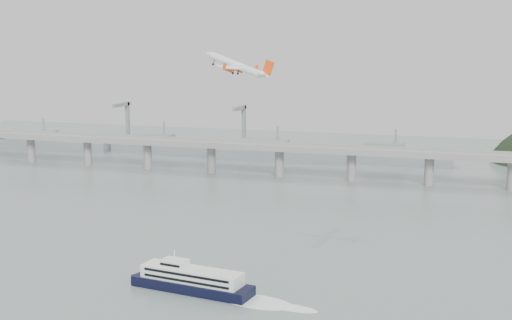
% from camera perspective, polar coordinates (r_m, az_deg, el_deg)
% --- Properties ---
extents(ground, '(900.00, 900.00, 0.00)m').
position_cam_1_polar(ground, '(277.56, -3.53, -9.14)').
color(ground, slate).
rests_on(ground, ground).
extents(bridge, '(800.00, 22.00, 23.90)m').
position_cam_1_polar(bridge, '(460.82, 5.41, 0.57)').
color(bridge, gray).
rests_on(bridge, ground).
extents(distant_fleet, '(453.00, 60.90, 40.00)m').
position_cam_1_polar(distant_fleet, '(574.62, -8.34, 1.11)').
color(distant_fleet, slate).
rests_on(distant_fleet, ground).
extents(ferry, '(76.49, 20.45, 14.45)m').
position_cam_1_polar(ferry, '(254.84, -5.35, -9.95)').
color(ferry, black).
rests_on(ferry, ground).
extents(airliner, '(41.09, 37.45, 16.18)m').
position_cam_1_polar(airliner, '(359.05, -1.55, 7.84)').
color(airliner, white).
rests_on(airliner, ground).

